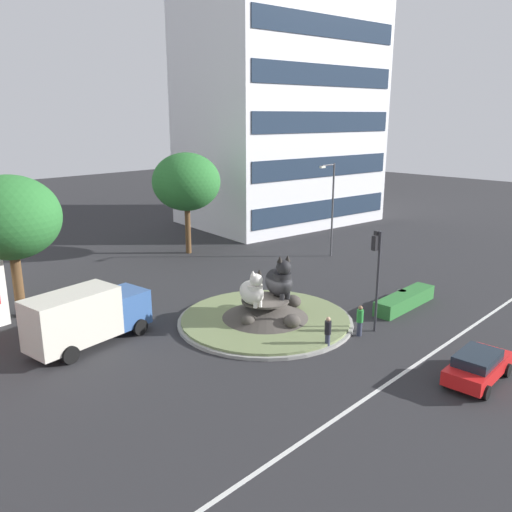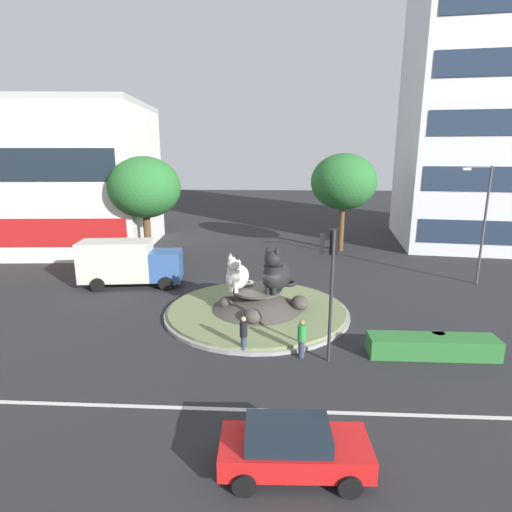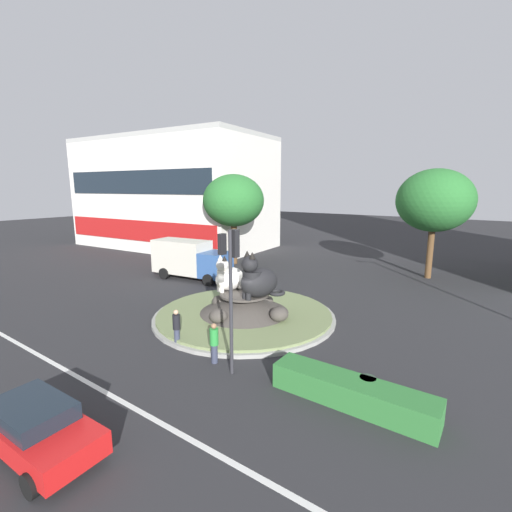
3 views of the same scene
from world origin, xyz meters
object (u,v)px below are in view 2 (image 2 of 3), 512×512
Objects in this scene: broadleaf_tree_behind_island at (144,188)px; second_tree_near_tower at (344,182)px; sedan_on_far_lane at (293,447)px; cat_statue_black at (276,274)px; traffic_light_mast at (331,267)px; streetlight_arm at (482,218)px; pedestrian_green_shirt at (302,338)px; shophouse_block at (20,177)px; litter_bin at (437,342)px; pedestrian_black_shirt at (244,334)px; delivery_box_truck at (128,262)px; cat_statue_white at (237,276)px.

second_tree_near_tower reaches higher than broadleaf_tree_behind_island.
cat_statue_black is at bearing 90.84° from sedan_on_far_lane.
traffic_light_mast is 7.54m from sedan_on_far_lane.
cat_statue_black reaches higher than sedan_on_far_lane.
streetlight_arm reaches higher than pedestrian_green_shirt.
broadleaf_tree_behind_island reaches higher than pedestrian_green_shirt.
cat_statue_black is at bearing -110.16° from second_tree_near_tower.
pedestrian_green_shirt is at bearing -53.97° from broadleaf_tree_behind_island.
shophouse_block is 37.33m from litter_bin.
pedestrian_black_shirt is 0.26× the size of delivery_box_truck.
delivery_box_truck is at bearing -162.06° from pedestrian_green_shirt.
pedestrian_green_shirt reaches higher than litter_bin.
litter_bin is (31.03, -19.82, -6.11)m from shophouse_block.
traffic_light_mast is 15.70m from delivery_box_truck.
sedan_on_far_lane is at bearing -63.96° from delivery_box_truck.
streetlight_arm is 23.67m from delivery_box_truck.
shophouse_block is 13.94× the size of pedestrian_green_shirt.
traffic_light_mast is 3.29× the size of pedestrian_black_shirt.
traffic_light_mast is 21.40m from second_tree_near_tower.
traffic_light_mast is at bearing 157.67° from pedestrian_black_shirt.
litter_bin is at bearing 168.65° from pedestrian_black_shirt.
broadleaf_tree_behind_island reaches higher than delivery_box_truck.
second_tree_near_tower is 20.79m from litter_bin.
second_tree_near_tower is at bearing 167.98° from cat_statue_white.
broadleaf_tree_behind_island is 24.74m from streetlight_arm.
streetlight_arm is at bearing 52.05° from sedan_on_far_lane.
shophouse_block is at bearing 147.43° from litter_bin.
litter_bin is (17.93, -15.29, -5.57)m from broadleaf_tree_behind_island.
cat_statue_white is at bearing -40.21° from shophouse_block.
broadleaf_tree_behind_island reaches higher than streetlight_arm.
delivery_box_truck is (-9.86, 4.66, -0.71)m from cat_statue_black.
broadleaf_tree_behind_island is 8.03m from delivery_box_truck.
cat_statue_black is 0.45× the size of traffic_light_mast.
traffic_light_mast is 33.42m from shophouse_block.
shophouse_block reaches higher than streetlight_arm.
broadleaf_tree_behind_island is (13.10, -4.54, -0.54)m from shophouse_block.
pedestrian_black_shirt is at bearing -109.42° from second_tree_near_tower.
streetlight_arm reaches higher than delivery_box_truck.
pedestrian_black_shirt is (-7.25, -20.56, -5.31)m from second_tree_near_tower.
delivery_box_truck is at bearing -93.98° from cat_statue_black.
cat_statue_black is 0.62× the size of sedan_on_far_lane.
pedestrian_green_shirt is (3.29, -4.98, -1.27)m from cat_statue_white.
delivery_box_truck is at bearing 59.75° from traffic_light_mast.
traffic_light_mast is at bearing 73.60° from sedan_on_far_lane.
sedan_on_far_lane is 0.62× the size of delivery_box_truck.
sedan_on_far_lane is (24.29, -27.42, -5.79)m from shophouse_block.
pedestrian_black_shirt is (22.34, -20.47, -5.64)m from shophouse_block.
sedan_on_far_lane is (2.69, -11.67, -1.42)m from cat_statue_white.
sedan_on_far_lane is at bearing 27.71° from cat_statue_white.
broadleaf_tree_behind_island is 0.97× the size of second_tree_near_tower.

